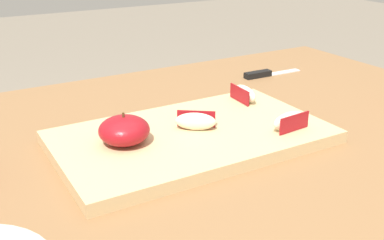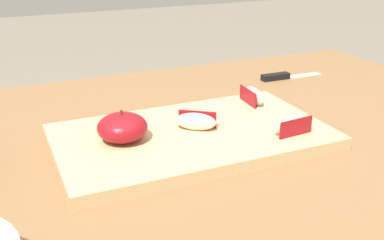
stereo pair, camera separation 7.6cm
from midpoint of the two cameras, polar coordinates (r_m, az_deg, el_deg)
The scene contains 7 objects.
dining_table at distance 0.86m, azimuth -1.07°, elevation -8.26°, with size 1.23×0.83×0.73m.
cutting_board at distance 0.77m, azimuth -2.82°, elevation -2.15°, with size 0.45×0.26×0.02m.
apple_half_skin_up at distance 0.73m, azimuth -11.30°, elevation -1.30°, with size 0.08×0.08×0.05m.
apple_wedge_right at distance 0.77m, azimuth -2.39°, elevation -0.20°, with size 0.07×0.06×0.03m.
apple_wedge_middle at distance 0.78m, azimuth 9.17°, elevation -0.15°, with size 0.07×0.03×0.03m.
apple_wedge_back at distance 0.90m, azimuth 4.06°, elevation 3.22°, with size 0.03×0.07×0.03m.
paring_knife at distance 1.14m, azimuth 6.76°, elevation 5.60°, with size 0.16×0.02×0.01m.
Camera 1 is at (-0.39, -0.63, 1.06)m, focal length 43.43 mm.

